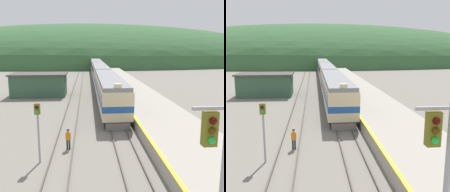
% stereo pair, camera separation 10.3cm
% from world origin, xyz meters
% --- Properties ---
extents(track_main, '(1.52, 180.00, 0.16)m').
position_xyz_m(track_main, '(0.00, 70.00, 0.08)').
color(track_main, '#4C443D').
rests_on(track_main, ground).
extents(track_siding, '(1.52, 180.00, 0.16)m').
position_xyz_m(track_siding, '(-4.68, 70.00, 0.08)').
color(track_siding, '#4C443D').
rests_on(track_siding, ground).
extents(platform, '(6.08, 140.00, 1.07)m').
position_xyz_m(platform, '(4.64, 50.00, 0.53)').
color(platform, '#9E9689').
rests_on(platform, ground).
extents(distant_hills, '(207.65, 93.44, 37.56)m').
position_xyz_m(distant_hills, '(0.00, 127.01, 0.00)').
color(distant_hills, '#335B33').
rests_on(distant_hills, ground).
extents(station_shed, '(8.80, 5.28, 3.63)m').
position_xyz_m(station_shed, '(-10.41, 37.04, 1.83)').
color(station_shed, '#385B42').
rests_on(station_shed, ground).
extents(express_train_lead_car, '(2.99, 20.65, 4.42)m').
position_xyz_m(express_train_lead_car, '(0.00, 27.74, 2.22)').
color(express_train_lead_car, black).
rests_on(express_train_lead_car, ground).
extents(carriage_second, '(2.98, 20.75, 4.06)m').
position_xyz_m(carriage_second, '(0.00, 49.55, 2.21)').
color(carriage_second, black).
rests_on(carriage_second, ground).
extents(carriage_third, '(2.98, 20.75, 4.06)m').
position_xyz_m(carriage_third, '(0.00, 71.19, 2.21)').
color(carriage_third, black).
rests_on(carriage_third, ground).
extents(signal_mast_main, '(2.20, 0.42, 6.90)m').
position_xyz_m(signal_mast_main, '(1.25, 1.39, 4.50)').
color(signal_mast_main, '#9E9EA3').
rests_on(signal_mast_main, ground).
extents(signal_post_siding, '(0.36, 0.42, 4.15)m').
position_xyz_m(signal_post_siding, '(-6.07, 11.49, 2.96)').
color(signal_post_siding, '#9E9EA3').
rests_on(signal_post_siding, ground).
extents(track_worker, '(0.41, 0.31, 1.59)m').
position_xyz_m(track_worker, '(-4.30, 13.67, 0.89)').
color(track_worker, '#2D2D33').
rests_on(track_worker, ground).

